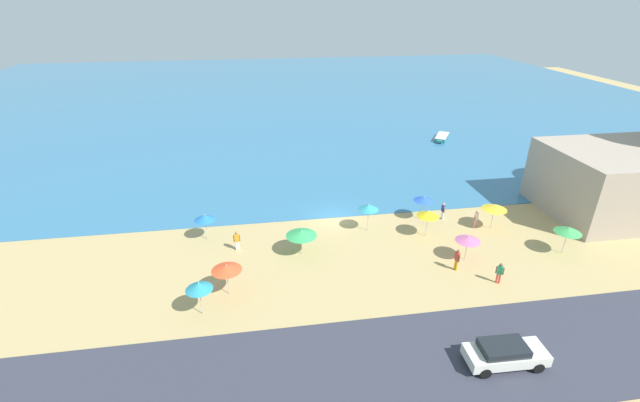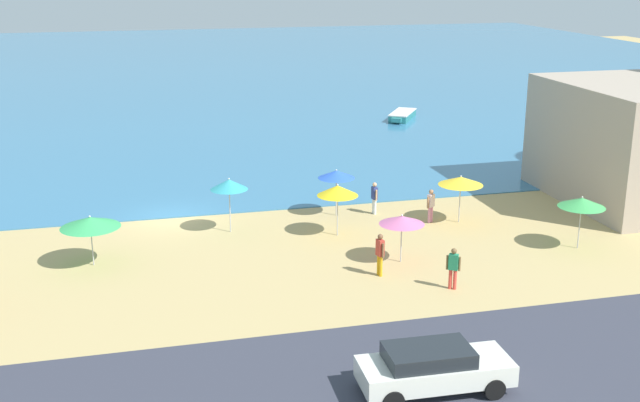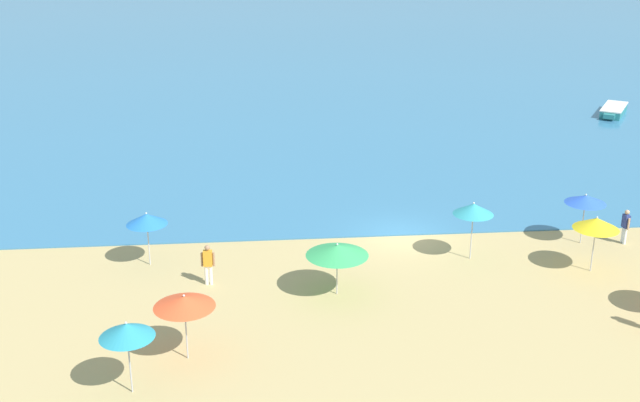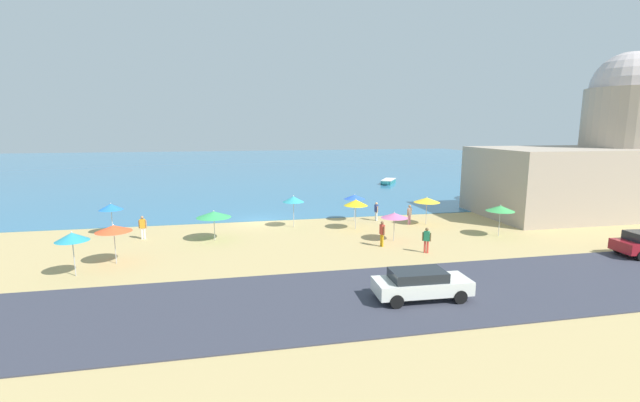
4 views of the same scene
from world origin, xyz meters
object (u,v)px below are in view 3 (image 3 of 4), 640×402
at_px(bather_1, 208,263).
at_px(bather_2, 625,225).
at_px(beach_umbrella_2, 596,223).
at_px(beach_umbrella_5, 585,199).
at_px(beach_umbrella_1, 184,302).
at_px(beach_umbrella_6, 473,209).
at_px(skiff_nearshore, 614,110).
at_px(beach_umbrella_9, 127,330).
at_px(beach_umbrella_3, 337,250).
at_px(beach_umbrella_0, 147,219).

relative_size(bather_1, bather_2, 1.07).
xyz_separation_m(beach_umbrella_2, beach_umbrella_5, (0.74, 2.92, -0.04)).
distance_m(beach_umbrella_1, beach_umbrella_6, 13.81).
bearing_deg(beach_umbrella_6, skiff_nearshore, 54.25).
bearing_deg(beach_umbrella_2, bather_1, 179.47).
distance_m(beach_umbrella_2, beach_umbrella_9, 19.63).
height_order(beach_umbrella_2, beach_umbrella_6, beach_umbrella_6).
xyz_separation_m(beach_umbrella_3, bather_1, (-5.12, 1.30, -0.92)).
bearing_deg(beach_umbrella_0, beach_umbrella_6, -2.52).
xyz_separation_m(beach_umbrella_0, beach_umbrella_1, (2.11, -7.78, 0.06)).
relative_size(beach_umbrella_3, beach_umbrella_9, 0.98).
bearing_deg(bather_1, bather_2, 7.75).
bearing_deg(beach_umbrella_9, beach_umbrella_3, 40.56).
xyz_separation_m(beach_umbrella_6, skiff_nearshore, (17.13, 23.79, -1.97)).
xyz_separation_m(beach_umbrella_1, bather_1, (0.50, 5.63, -1.18)).
bearing_deg(skiff_nearshore, bather_2, -113.07).
relative_size(beach_umbrella_3, skiff_nearshore, 0.60).
bearing_deg(bather_1, beach_umbrella_2, -0.53).
bearing_deg(bather_1, beach_umbrella_0, 140.43).
bearing_deg(beach_umbrella_1, beach_umbrella_3, 37.60).
bearing_deg(beach_umbrella_9, bather_2, 25.73).
bearing_deg(beach_umbrella_3, beach_umbrella_6, 24.66).
distance_m(beach_umbrella_3, beach_umbrella_9, 9.55).
relative_size(beach_umbrella_2, bather_1, 1.42).
xyz_separation_m(beach_umbrella_3, beach_umbrella_5, (11.69, 4.08, 0.23)).
bearing_deg(beach_umbrella_6, beach_umbrella_0, 177.48).
xyz_separation_m(beach_umbrella_0, beach_umbrella_6, (13.91, -0.61, 0.22)).
xyz_separation_m(beach_umbrella_9, bather_2, (20.87, 10.06, -1.31)).
height_order(beach_umbrella_5, bather_2, beach_umbrella_5).
bearing_deg(beach_umbrella_9, beach_umbrella_1, 48.99).
height_order(beach_umbrella_6, skiff_nearshore, beach_umbrella_6).
bearing_deg(beach_umbrella_0, beach_umbrella_3, -24.11).
height_order(beach_umbrella_0, beach_umbrella_6, beach_umbrella_6).
bearing_deg(beach_umbrella_5, bather_2, -6.62).
bearing_deg(beach_umbrella_6, beach_umbrella_3, -155.34).
relative_size(beach_umbrella_0, beach_umbrella_2, 0.97).
distance_m(beach_umbrella_0, beach_umbrella_9, 9.67).
height_order(beach_umbrella_3, beach_umbrella_6, beach_umbrella_6).
relative_size(beach_umbrella_5, bather_2, 1.46).
bearing_deg(beach_umbrella_5, beach_umbrella_2, -104.22).
height_order(beach_umbrella_6, bather_1, beach_umbrella_6).
distance_m(beach_umbrella_2, beach_umbrella_3, 11.01).
xyz_separation_m(beach_umbrella_1, beach_umbrella_6, (11.81, 7.17, 0.16)).
distance_m(beach_umbrella_0, beach_umbrella_5, 19.42).
distance_m(beach_umbrella_2, bather_2, 4.00).
bearing_deg(beach_umbrella_0, bather_1, -39.57).
height_order(beach_umbrella_6, beach_umbrella_9, beach_umbrella_6).
xyz_separation_m(beach_umbrella_1, beach_umbrella_3, (5.61, 4.32, -0.26)).
height_order(beach_umbrella_2, beach_umbrella_3, beach_umbrella_2).
bearing_deg(beach_umbrella_3, skiff_nearshore, 48.79).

